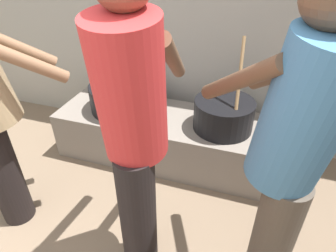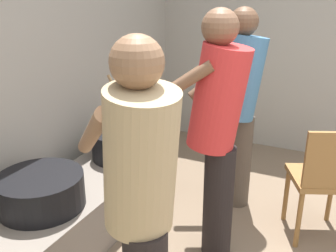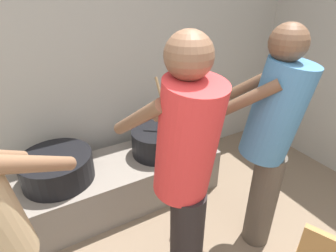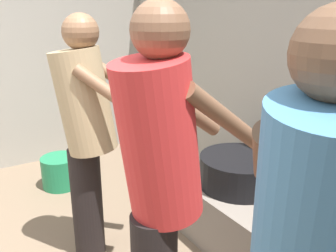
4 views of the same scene
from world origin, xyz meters
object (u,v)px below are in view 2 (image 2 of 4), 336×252
at_px(cook_in_red_shirt, 217,124).
at_px(cook_in_tan_shirt, 141,198).
at_px(cook_in_blue_shirt, 239,99).
at_px(chair_brown_wood, 324,178).
at_px(cooking_pot_main, 119,144).
at_px(cooking_pot_secondary, 41,191).

bearing_deg(cook_in_red_shirt, cook_in_tan_shirt, 178.54).
xyz_separation_m(cook_in_blue_shirt, chair_brown_wood, (-0.21, -0.69, -0.43)).
distance_m(cook_in_blue_shirt, cook_in_red_shirt, 0.68).
distance_m(cooking_pot_main, cook_in_tan_shirt, 1.56).
height_order(cooking_pot_main, cooking_pot_secondary, cooking_pot_main).
bearing_deg(cook_in_blue_shirt, cooking_pot_secondary, 142.80).
distance_m(cook_in_blue_shirt, chair_brown_wood, 0.84).
bearing_deg(cooking_pot_secondary, chair_brown_wood, -57.86).
bearing_deg(cook_in_red_shirt, cooking_pot_main, 72.13).
xyz_separation_m(cooking_pot_secondary, cook_in_blue_shirt, (1.23, -0.93, 0.41)).
xyz_separation_m(cook_in_red_shirt, cook_in_tan_shirt, (-0.91, 0.02, -0.04)).
bearing_deg(cook_in_tan_shirt, cook_in_red_shirt, -1.46).
xyz_separation_m(cook_in_tan_shirt, chair_brown_wood, (1.37, -0.67, -0.41)).
xyz_separation_m(cooking_pot_secondary, cook_in_tan_shirt, (-0.36, -0.95, 0.39)).
distance_m(cooking_pot_main, cooking_pot_secondary, 0.85).
bearing_deg(cook_in_tan_shirt, cook_in_blue_shirt, 0.66).
bearing_deg(cook_in_red_shirt, cook_in_blue_shirt, 3.52).
bearing_deg(chair_brown_wood, cooking_pot_secondary, 122.14).
relative_size(cooking_pot_main, cooking_pot_secondary, 1.24).
height_order(cook_in_blue_shirt, cook_in_red_shirt, cook_in_red_shirt).
bearing_deg(cooking_pot_secondary, cooking_pot_main, -2.94).
relative_size(cooking_pot_main, cook_in_tan_shirt, 0.43).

